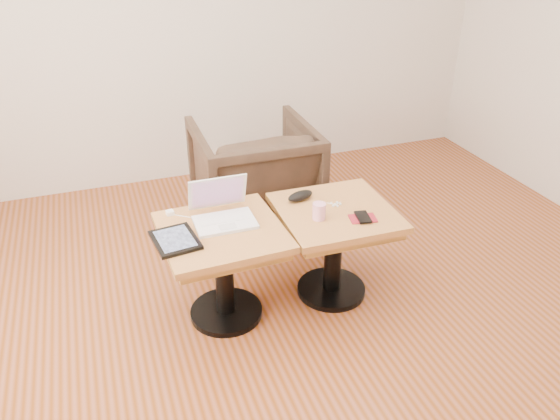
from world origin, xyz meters
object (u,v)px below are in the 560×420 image
object	(u,v)px
side_table_left	(223,252)
side_table_right	(334,231)
armchair	(254,174)
striped_cup	(319,211)
laptop	(222,212)

from	to	relation	value
side_table_left	side_table_right	xyz separation A→B (m)	(0.62, -0.01, 0.00)
side_table_left	armchair	size ratio (longest dim) A/B	0.78
armchair	side_table_left	bearing A→B (deg)	64.64
side_table_left	striped_cup	size ratio (longest dim) A/B	7.05
side_table_left	side_table_right	world-z (taller)	same
side_table_right	armchair	world-z (taller)	armchair
side_table_left	side_table_right	size ratio (longest dim) A/B	1.02
striped_cup	laptop	bearing A→B (deg)	161.21
side_table_right	laptop	distance (m)	0.62
side_table_right	armchair	size ratio (longest dim) A/B	0.77
armchair	laptop	bearing A→B (deg)	63.89
side_table_right	armchair	xyz separation A→B (m)	(-0.17, 0.93, -0.05)
striped_cup	armchair	xyz separation A→B (m)	(-0.04, 0.99, -0.23)
side_table_left	side_table_right	distance (m)	0.62
side_table_left	armchair	bearing A→B (deg)	61.69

